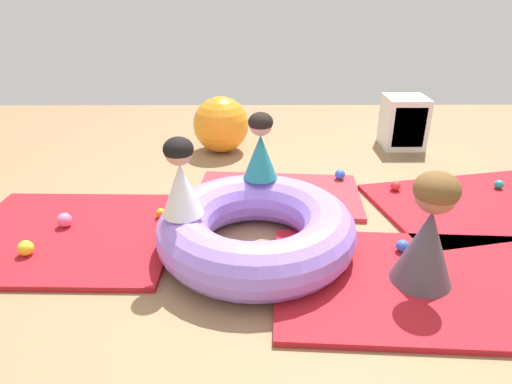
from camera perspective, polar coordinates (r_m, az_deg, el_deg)
The scene contains 19 objects.
ground_plane at distance 3.18m, azimuth 2.35°, elevation -6.94°, with size 8.00×8.00×0.00m, color #93704C.
gym_mat_far_right at distance 3.55m, azimuth -22.61°, elevation -5.03°, with size 1.53×1.29×0.04m, color #B21923.
gym_mat_center_rear at distance 4.14m, azimuth 27.00°, elevation -1.56°, with size 1.72×1.14×0.04m, color #B21923.
gym_mat_near_right at distance 3.88m, azimuth 2.80°, elevation -0.33°, with size 1.40×0.86×0.04m, color red.
gym_mat_far_left at distance 2.97m, azimuth 20.10°, elevation -10.82°, with size 1.77×1.14×0.04m, color #B21923.
inflatable_cushion at distance 3.02m, azimuth 0.02°, elevation -4.81°, with size 1.34×1.34×0.36m, color #9975EA.
child_in_teal at distance 3.28m, azimuth 0.58°, elevation 5.80°, with size 0.30×0.30×0.50m.
child_in_white at distance 2.77m, azimuth -9.61°, elevation 1.76°, with size 0.30×0.30×0.51m.
adult_seated at distance 2.78m, azimuth 21.22°, elevation -4.65°, with size 0.52×0.52×0.71m.
play_ball_blue at distance 3.18m, azimuth 18.19°, elevation -6.57°, with size 0.08×0.08×0.08m, color blue.
play_ball_teal at distance 4.47m, azimuth 28.60°, elevation 0.85°, with size 0.08×0.08×0.08m, color teal.
play_ball_pink at distance 3.61m, azimuth -23.26°, elevation -3.30°, with size 0.11×0.11×0.11m, color pink.
play_ball_green at distance 3.99m, azimuth 20.47°, elevation -0.13°, with size 0.10×0.10×0.10m, color green.
play_ball_red at distance 4.07m, azimuth 17.40°, elevation 0.77°, with size 0.09×0.09×0.09m, color red.
play_ball_yellow at distance 3.36m, azimuth -27.33°, elevation -6.38°, with size 0.10×0.10×0.10m, color yellow.
play_ball_orange at distance 3.52m, azimuth -12.06°, elevation -2.65°, with size 0.08×0.08×0.08m, color orange.
play_ball_blue_second at distance 4.18m, azimuth 10.67°, elevation 2.21°, with size 0.10×0.10×0.10m, color blue.
exercise_ball_large at distance 4.88m, azimuth -4.49°, elevation 8.57°, with size 0.60×0.60×0.60m, color orange.
storage_cube at distance 5.27m, azimuth 18.38°, elevation 8.40°, with size 0.44×0.44×0.56m.
Camera 1 is at (-0.14, -2.69, 1.69)m, focal length 31.33 mm.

